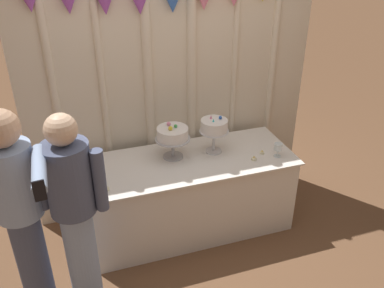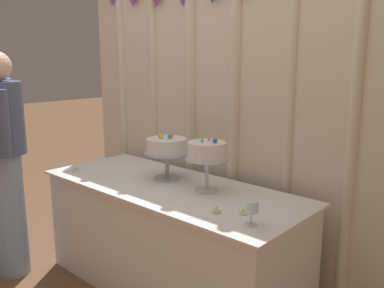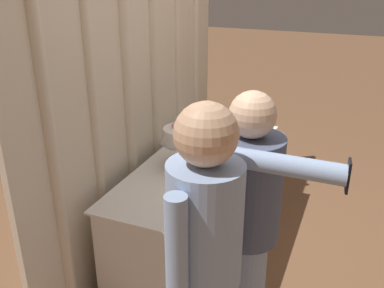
% 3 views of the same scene
% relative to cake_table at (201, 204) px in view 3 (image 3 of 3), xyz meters
% --- Properties ---
extents(ground_plane, '(24.00, 24.00, 0.00)m').
position_rel_cake_table_xyz_m(ground_plane, '(0.00, -0.10, -0.37)').
color(ground_plane, brown).
extents(draped_curtain, '(2.69, 0.17, 2.48)m').
position_rel_cake_table_xyz_m(draped_curtain, '(-0.01, 0.47, 0.97)').
color(draped_curtain, beige).
rests_on(draped_curtain, ground_plane).
extents(cake_table, '(1.86, 0.75, 0.74)m').
position_rel_cake_table_xyz_m(cake_table, '(0.00, 0.00, 0.00)').
color(cake_table, white).
rests_on(cake_table, ground_plane).
extents(cake_display_nearleft, '(0.31, 0.31, 0.32)m').
position_rel_cake_table_xyz_m(cake_display_nearleft, '(-0.12, 0.10, 0.59)').
color(cake_display_nearleft, '#B2B2B7').
rests_on(cake_display_nearleft, cake_table).
extents(cake_display_nearright, '(0.26, 0.26, 0.35)m').
position_rel_cake_table_xyz_m(cake_display_nearright, '(0.26, 0.07, 0.62)').
color(cake_display_nearright, silver).
rests_on(cake_display_nearright, cake_table).
extents(wine_glass, '(0.07, 0.07, 0.13)m').
position_rel_cake_table_xyz_m(wine_glass, '(0.76, -0.19, 0.46)').
color(wine_glass, silver).
rests_on(wine_glass, cake_table).
extents(tealight_far_left, '(0.05, 0.05, 0.03)m').
position_rel_cake_table_xyz_m(tealight_far_left, '(-0.76, -0.22, 0.38)').
color(tealight_far_left, beige).
rests_on(tealight_far_left, cake_table).
extents(tealight_near_left, '(0.05, 0.05, 0.04)m').
position_rel_cake_table_xyz_m(tealight_near_left, '(0.54, -0.18, 0.38)').
color(tealight_near_left, beige).
rests_on(tealight_near_left, cake_table).
extents(tealight_near_right, '(0.04, 0.04, 0.03)m').
position_rel_cake_table_xyz_m(tealight_near_right, '(0.65, -0.10, 0.38)').
color(tealight_near_right, beige).
rests_on(tealight_near_right, cake_table).
extents(guest_man_pink_jacket, '(0.45, 0.39, 1.61)m').
position_rel_cake_table_xyz_m(guest_man_pink_jacket, '(-1.01, -0.62, 0.52)').
color(guest_man_pink_jacket, '#93ADD6').
rests_on(guest_man_pink_jacket, ground_plane).
extents(guest_girl_blue_dress, '(0.46, 0.67, 1.65)m').
position_rel_cake_table_xyz_m(guest_girl_blue_dress, '(-1.34, -0.55, 0.56)').
color(guest_girl_blue_dress, '#4C5675').
rests_on(guest_girl_blue_dress, ground_plane).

